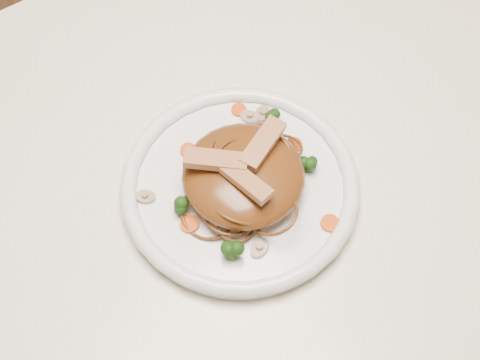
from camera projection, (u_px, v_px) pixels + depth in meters
ground at (231, 341)px, 1.53m from camera, size 4.00×4.00×0.00m
table at (226, 199)px, 0.96m from camera, size 1.20×0.80×0.75m
plate at (240, 189)px, 0.85m from camera, size 0.33×0.33×0.02m
noodle_mound at (243, 175)px, 0.82m from camera, size 0.19×0.19×0.05m
chicken_a at (263, 143)px, 0.80m from camera, size 0.08×0.05×0.01m
chicken_b at (216, 160)px, 0.79m from camera, size 0.07×0.06×0.01m
chicken_c at (247, 182)px, 0.78m from camera, size 0.03×0.07×0.01m
broccoli_0 at (274, 120)px, 0.87m from camera, size 0.03×0.03×0.03m
broccoli_1 at (179, 204)px, 0.81m from camera, size 0.03×0.03×0.03m
broccoli_2 at (232, 250)px, 0.78m from camera, size 0.03×0.03×0.03m
broccoli_3 at (307, 163)px, 0.84m from camera, size 0.02×0.02×0.03m
carrot_0 at (239, 110)px, 0.90m from camera, size 0.02×0.02×0.00m
carrot_1 at (190, 224)px, 0.81m from camera, size 0.02×0.02×0.00m
carrot_2 at (294, 145)px, 0.87m from camera, size 0.02×0.02×0.00m
carrot_3 at (189, 151)px, 0.87m from camera, size 0.03×0.03×0.00m
carrot_4 at (330, 223)px, 0.81m from camera, size 0.03×0.03×0.00m
mushroom_0 at (259, 248)px, 0.80m from camera, size 0.03×0.03×0.01m
mushroom_1 at (263, 114)px, 0.89m from camera, size 0.04×0.04×0.01m
mushroom_2 at (146, 197)px, 0.83m from camera, size 0.04×0.04×0.01m
mushroom_3 at (250, 117)px, 0.89m from camera, size 0.04×0.04×0.01m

